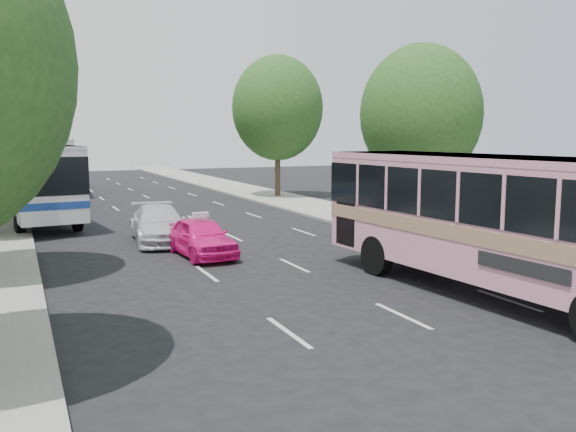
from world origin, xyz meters
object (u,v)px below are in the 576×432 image
tour_coach_front (31,175)px  pink_taxi (201,237)px  pink_bus (498,210)px  white_pickup (159,224)px  tour_coach_rear (52,160)px

tour_coach_front → pink_taxi: bearing=-73.5°
pink_taxi → tour_coach_front: size_ratio=0.31×
pink_bus → tour_coach_front: size_ratio=0.92×
white_pickup → tour_coach_front: bearing=122.5°
pink_bus → tour_coach_rear: (-8.73, 35.53, 0.10)m
tour_coach_front → tour_coach_rear: bearing=76.8°
pink_taxi → tour_coach_rear: size_ratio=0.30×
pink_taxi → white_pickup: bearing=98.1°
pink_taxi → tour_coach_front: (-5.01, 11.74, 1.56)m
pink_taxi → pink_bus: bearing=-59.9°
pink_taxi → white_pickup: white_pickup is taller
pink_bus → tour_coach_front: 22.53m
white_pickup → tour_coach_front: (-4.30, 8.37, 1.52)m
white_pickup → tour_coach_rear: tour_coach_rear is taller
white_pickup → tour_coach_rear: size_ratio=0.37×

